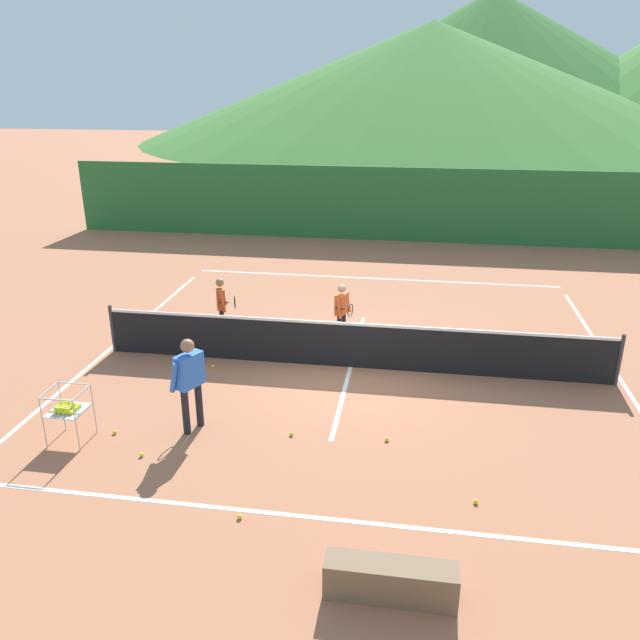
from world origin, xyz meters
The scene contains 22 objects.
ground_plane centered at (0.00, 0.00, 0.00)m, with size 120.00×120.00×0.00m, color #A86647.
line_baseline_near centered at (0.00, -4.77, 0.00)m, with size 10.59×0.08×0.01m, color white.
line_baseline_far centered at (0.00, 6.18, 0.00)m, with size 10.59×0.08×0.01m, color white.
line_sideline_west centered at (-5.30, 0.00, 0.00)m, with size 0.08×10.95×0.01m, color white.
line_sideline_east centered at (5.30, 0.00, 0.00)m, with size 0.08×10.95×0.01m, color white.
line_service_center centered at (0.00, 0.00, 0.00)m, with size 0.08×5.71×0.01m, color white.
tennis_net centered at (0.00, 0.00, 0.50)m, with size 10.33×0.08×1.05m.
instructor centered at (-2.34, -2.82, 0.98)m, with size 0.50×0.82×1.63m.
student_0 centered at (-3.08, 1.23, 0.82)m, with size 0.57×0.57×1.36m.
student_1 centered at (-0.35, 1.32, 0.80)m, with size 0.42×0.70×1.33m.
ball_cart centered at (-4.18, -3.47, 0.60)m, with size 0.58×0.58×0.90m.
tennis_ball_0 centered at (-0.94, -4.95, 0.03)m, with size 0.07×0.07×0.07m, color yellow.
tennis_ball_1 centered at (-2.77, -0.47, 0.03)m, with size 0.07×0.07×0.07m, color yellow.
tennis_ball_2 centered at (0.90, -2.70, 0.03)m, with size 0.07×0.07×0.07m, color yellow.
tennis_ball_3 centered at (2.21, -4.12, 0.03)m, with size 0.07×0.07×0.07m, color yellow.
tennis_ball_4 centered at (-0.67, -2.78, 0.03)m, with size 0.07×0.07×0.07m, color yellow.
tennis_ball_5 centered at (-3.57, -3.19, 0.03)m, with size 0.07×0.07×0.07m, color yellow.
tennis_ball_6 centered at (-2.85, -3.75, 0.03)m, with size 0.07×0.07×0.07m, color yellow.
windscreen_fence centered at (0.00, 10.97, 1.31)m, with size 23.30×0.08×2.63m, color #286B33.
courtside_bench centered at (1.12, -5.99, 0.23)m, with size 1.50×0.36×0.46m, color brown.
hill_1 centered at (8.09, 66.80, 7.41)m, with size 55.77×55.77×14.81m, color #2D6628.
hill_2 centered at (1.64, 53.11, 5.34)m, with size 55.09×55.09×10.69m, color #38702D.
Camera 1 is at (1.20, -11.56, 5.49)m, focal length 35.17 mm.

